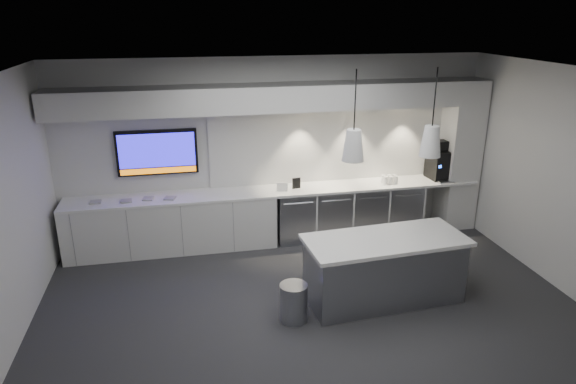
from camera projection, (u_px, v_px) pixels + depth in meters
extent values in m
plane|color=#2C2C2F|center=(311.00, 308.00, 6.68)|extent=(7.00, 7.00, 0.00)
plane|color=black|center=(315.00, 74.00, 5.68)|extent=(7.00, 7.00, 0.00)
plane|color=silver|center=(275.00, 149.00, 8.49)|extent=(7.00, 0.00, 7.00)
plane|color=silver|center=(395.00, 314.00, 3.88)|extent=(7.00, 0.00, 7.00)
plane|color=silver|center=(566.00, 182.00, 6.86)|extent=(0.00, 7.00, 7.00)
cube|color=white|center=(279.00, 191.00, 8.40)|extent=(6.80, 0.65, 0.04)
cube|color=silver|center=(172.00, 225.00, 8.21)|extent=(3.30, 0.63, 0.86)
cube|color=#96999E|center=(294.00, 215.00, 8.60)|extent=(0.60, 0.61, 0.85)
cube|color=#96999E|center=(330.00, 212.00, 8.72)|extent=(0.60, 0.61, 0.85)
cube|color=#96999E|center=(365.00, 210.00, 8.84)|extent=(0.60, 0.61, 0.85)
cube|color=#96999E|center=(400.00, 207.00, 8.96)|extent=(0.60, 0.61, 0.85)
cube|color=silver|center=(345.00, 143.00, 8.69)|extent=(4.60, 0.03, 1.30)
cube|color=silver|center=(278.00, 97.00, 7.91)|extent=(6.90, 0.60, 0.40)
cube|color=silver|center=(460.00, 155.00, 8.90)|extent=(0.55, 0.55, 2.60)
cube|color=black|center=(157.00, 152.00, 8.06)|extent=(1.25, 0.06, 0.72)
cube|color=#1A14C0|center=(157.00, 150.00, 8.01)|extent=(1.17, 0.00, 0.54)
cube|color=orange|center=(159.00, 171.00, 8.12)|extent=(1.17, 0.00, 0.09)
cube|color=#96999E|center=(384.00, 271.00, 6.77)|extent=(2.05, 0.94, 0.84)
cube|color=white|center=(386.00, 240.00, 6.62)|extent=(2.16, 1.05, 0.05)
cylinder|color=#96999E|center=(294.00, 302.00, 6.36)|extent=(0.36, 0.36, 0.49)
cube|color=black|center=(440.00, 164.00, 8.88)|extent=(0.39, 0.44, 0.50)
cube|color=black|center=(442.00, 145.00, 8.77)|extent=(0.21, 0.21, 0.17)
cube|color=#96999E|center=(445.00, 181.00, 8.75)|extent=(0.29, 0.22, 0.03)
cube|color=black|center=(296.00, 183.00, 8.41)|extent=(0.14, 0.04, 0.18)
cube|color=white|center=(282.00, 187.00, 8.29)|extent=(0.18, 0.07, 0.14)
cube|color=#9A9A9A|center=(95.00, 202.00, 7.80)|extent=(0.17, 0.17, 0.02)
cube|color=#9A9A9A|center=(126.00, 201.00, 7.85)|extent=(0.17, 0.17, 0.02)
cube|color=#9A9A9A|center=(148.00, 199.00, 7.95)|extent=(0.19, 0.19, 0.02)
cube|color=#9A9A9A|center=(170.00, 198.00, 7.97)|extent=(0.20, 0.20, 0.02)
cone|color=silver|center=(353.00, 145.00, 6.10)|extent=(0.27, 0.27, 0.38)
cylinder|color=black|center=(355.00, 100.00, 5.92)|extent=(0.02, 0.02, 0.70)
cone|color=silver|center=(431.00, 141.00, 6.29)|extent=(0.27, 0.27, 0.38)
cylinder|color=black|center=(435.00, 97.00, 6.11)|extent=(0.02, 0.02, 0.70)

